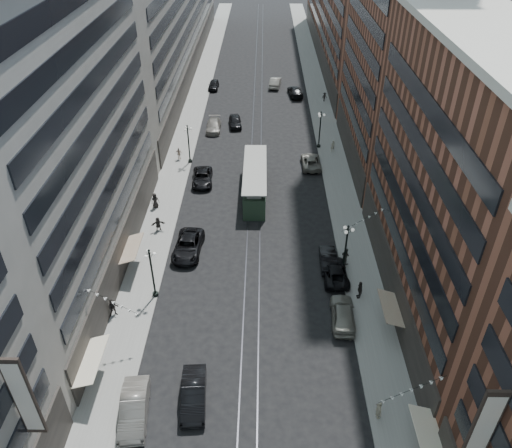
# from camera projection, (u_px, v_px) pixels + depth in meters

# --- Properties ---
(ground) EXTENTS (220.00, 220.00, 0.00)m
(ground) POSITION_uv_depth(u_px,v_px,m) (256.00, 147.00, 73.85)
(ground) COLOR black
(ground) RESTS_ON ground
(sidewalk_west) EXTENTS (4.00, 180.00, 0.15)m
(sidewalk_west) POSITION_uv_depth(u_px,v_px,m) (191.00, 119.00, 82.13)
(sidewalk_west) COLOR gray
(sidewalk_west) RESTS_ON ground
(sidewalk_east) EXTENTS (4.00, 180.00, 0.15)m
(sidewalk_east) POSITION_uv_depth(u_px,v_px,m) (324.00, 120.00, 81.87)
(sidewalk_east) COLOR gray
(sidewalk_east) RESTS_ON ground
(rail_west) EXTENTS (0.12, 180.00, 0.02)m
(rail_west) POSITION_uv_depth(u_px,v_px,m) (253.00, 120.00, 82.04)
(rail_west) COLOR #2D2D33
(rail_west) RESTS_ON ground
(rail_east) EXTENTS (0.12, 180.00, 0.02)m
(rail_east) POSITION_uv_depth(u_px,v_px,m) (261.00, 120.00, 82.02)
(rail_east) COLOR #2D2D33
(rail_east) RESTS_ON ground
(building_west_mid) EXTENTS (8.00, 36.00, 28.00)m
(building_west_mid) POSITION_uv_depth(u_px,v_px,m) (59.00, 139.00, 43.91)
(building_west_mid) COLOR gray
(building_west_mid) RESTS_ON ground
(building_west_far) EXTENTS (8.00, 90.00, 26.00)m
(building_west_far) POSITION_uv_depth(u_px,v_px,m) (171.00, 2.00, 96.06)
(building_west_far) COLOR gray
(building_west_far) RESTS_ON ground
(building_east_mid) EXTENTS (8.00, 30.00, 24.00)m
(building_east_mid) POSITION_uv_depth(u_px,v_px,m) (460.00, 191.00, 40.57)
(building_east_mid) COLOR brown
(building_east_mid) RESTS_ON ground
(building_east_tower) EXTENTS (8.00, 26.00, 42.00)m
(building_east_tower) POSITION_uv_depth(u_px,v_px,m) (401.00, 1.00, 58.32)
(building_east_tower) COLOR brown
(building_east_tower) RESTS_ON ground
(lamppost_sw_far) EXTENTS (1.03, 1.14, 5.52)m
(lamppost_sw_far) POSITION_uv_depth(u_px,v_px,m) (152.00, 272.00, 45.99)
(lamppost_sw_far) COLOR black
(lamppost_sw_far) RESTS_ON sidewalk_west
(lamppost_sw_mid) EXTENTS (1.03, 1.14, 5.52)m
(lamppost_sw_mid) POSITION_uv_depth(u_px,v_px,m) (189.00, 143.00, 68.09)
(lamppost_sw_mid) COLOR black
(lamppost_sw_mid) RESTS_ON sidewalk_west
(lamppost_se_far) EXTENTS (1.03, 1.14, 5.52)m
(lamppost_se_far) POSITION_uv_depth(u_px,v_px,m) (346.00, 247.00, 49.05)
(lamppost_se_far) COLOR black
(lamppost_se_far) RESTS_ON sidewalk_east
(lamppost_se_mid) EXTENTS (1.03, 1.14, 5.52)m
(lamppost_se_mid) POSITION_uv_depth(u_px,v_px,m) (320.00, 128.00, 71.97)
(lamppost_se_mid) COLOR black
(lamppost_se_mid) RESTS_ON sidewalk_east
(streetcar) EXTENTS (2.84, 12.84, 3.55)m
(streetcar) POSITION_uv_depth(u_px,v_px,m) (255.00, 182.00, 62.32)
(streetcar) COLOR #223626
(streetcar) RESTS_ON ground
(car_1) EXTENTS (2.47, 5.60, 1.79)m
(car_1) POSITION_uv_depth(u_px,v_px,m) (134.00, 409.00, 36.69)
(car_1) COLOR slate
(car_1) RESTS_ON ground
(car_2) EXTENTS (3.15, 6.22, 1.69)m
(car_2) POSITION_uv_depth(u_px,v_px,m) (188.00, 246.00, 52.87)
(car_2) COLOR black
(car_2) RESTS_ON ground
(car_4) EXTENTS (2.38, 5.30, 1.77)m
(car_4) POSITION_uv_depth(u_px,v_px,m) (343.00, 314.00, 44.64)
(car_4) COLOR slate
(car_4) RESTS_ON ground
(car_5) EXTENTS (2.20, 5.30, 1.70)m
(car_5) POSITION_uv_depth(u_px,v_px,m) (194.00, 394.00, 37.76)
(car_5) COLOR black
(car_5) RESTS_ON ground
(pedestrian_2) EXTENTS (1.02, 0.79, 1.85)m
(pedestrian_2) POSITION_uv_depth(u_px,v_px,m) (113.00, 308.00, 44.99)
(pedestrian_2) COLOR black
(pedestrian_2) RESTS_ON sidewalk_west
(pedestrian_4) EXTENTS (0.52, 1.01, 1.68)m
(pedestrian_4) POSITION_uv_depth(u_px,v_px,m) (379.00, 410.00, 36.47)
(pedestrian_4) COLOR beige
(pedestrian_4) RESTS_ON sidewalk_east
(car_7) EXTENTS (2.87, 5.62, 1.52)m
(car_7) POSITION_uv_depth(u_px,v_px,m) (202.00, 178.00, 64.96)
(car_7) COLOR black
(car_7) RESTS_ON ground
(car_8) EXTENTS (2.25, 5.38, 1.55)m
(car_8) POSITION_uv_depth(u_px,v_px,m) (214.00, 126.00, 78.33)
(car_8) COLOR gray
(car_8) RESTS_ON ground
(car_9) EXTENTS (1.89, 4.47, 1.51)m
(car_9) POSITION_uv_depth(u_px,v_px,m) (213.00, 85.00, 93.58)
(car_9) COLOR black
(car_9) RESTS_ON ground
(car_10) EXTENTS (1.71, 4.65, 1.52)m
(car_10) POSITION_uv_depth(u_px,v_px,m) (328.00, 259.00, 51.18)
(car_10) COLOR black
(car_10) RESTS_ON ground
(car_11) EXTENTS (2.56, 5.45, 1.51)m
(car_11) POSITION_uv_depth(u_px,v_px,m) (311.00, 161.00, 68.62)
(car_11) COLOR #69665D
(car_11) RESTS_ON ground
(car_12) EXTENTS (2.93, 5.94, 1.66)m
(car_12) POSITION_uv_depth(u_px,v_px,m) (295.00, 91.00, 90.60)
(car_12) COLOR black
(car_12) RESTS_ON ground
(car_13) EXTENTS (2.39, 4.90, 1.61)m
(car_13) POSITION_uv_depth(u_px,v_px,m) (235.00, 121.00, 79.60)
(car_13) COLOR black
(car_13) RESTS_ON ground
(car_14) EXTENTS (2.47, 5.40, 1.72)m
(car_14) POSITION_uv_depth(u_px,v_px,m) (275.00, 82.00, 94.45)
(car_14) COLOR gray
(car_14) RESTS_ON ground
(pedestrian_5) EXTENTS (1.61, 0.91, 1.67)m
(pedestrian_5) POSITION_uv_depth(u_px,v_px,m) (158.00, 224.00, 55.92)
(pedestrian_5) COLOR black
(pedestrian_5) RESTS_ON sidewalk_west
(pedestrian_6) EXTENTS (1.10, 0.67, 1.74)m
(pedestrian_6) POSITION_uv_depth(u_px,v_px,m) (179.00, 154.00, 69.97)
(pedestrian_6) COLOR #C0B09F
(pedestrian_6) RESTS_ON sidewalk_west
(pedestrian_7) EXTENTS (0.94, 1.00, 1.83)m
(pedestrian_7) POSITION_uv_depth(u_px,v_px,m) (345.00, 256.00, 51.15)
(pedestrian_7) COLOR black
(pedestrian_7) RESTS_ON sidewalk_east
(pedestrian_8) EXTENTS (0.73, 0.62, 1.69)m
(pedestrian_8) POSITION_uv_depth(u_px,v_px,m) (333.00, 146.00, 72.02)
(pedestrian_8) COLOR #A39D87
(pedestrian_8) RESTS_ON sidewalk_east
(pedestrian_9) EXTENTS (1.11, 0.74, 1.58)m
(pedestrian_9) POSITION_uv_depth(u_px,v_px,m) (325.00, 97.00, 88.04)
(pedestrian_9) COLOR black
(pedestrian_9) RESTS_ON sidewalk_east
(car_extra_0) EXTENTS (2.60, 5.33, 1.46)m
(car_extra_0) POSITION_uv_depth(u_px,v_px,m) (335.00, 271.00, 49.63)
(car_extra_0) COLOR black
(car_extra_0) RESTS_ON ground
(pedestrian_extra_0) EXTENTS (1.06, 0.87, 1.91)m
(pedestrian_extra_0) POSITION_uv_depth(u_px,v_px,m) (155.00, 200.00, 59.74)
(pedestrian_extra_0) COLOR black
(pedestrian_extra_0) RESTS_ON sidewalk_west
(pedestrian_extra_1) EXTENTS (0.57, 1.14, 1.89)m
(pedestrian_extra_1) POSITION_uv_depth(u_px,v_px,m) (360.00, 290.00, 46.92)
(pedestrian_extra_1) COLOR black
(pedestrian_extra_1) RESTS_ON sidewalk_east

